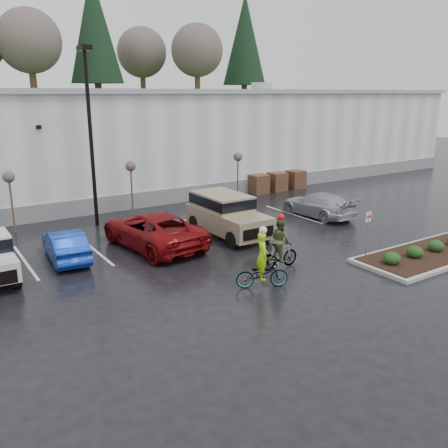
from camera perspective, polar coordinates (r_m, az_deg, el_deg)
ground at (r=18.60m, az=9.36°, el=-6.71°), size 120.00×120.00×0.00m
warehouse at (r=36.67m, az=-14.47°, el=9.86°), size 60.50×15.50×7.20m
wooded_ridge at (r=58.90m, az=-21.93°, el=10.58°), size 80.00×25.00×6.00m
lamppost at (r=25.81m, az=-15.89°, el=12.10°), size 0.50×1.00×9.22m
sapling_west at (r=26.20m, az=-24.45°, el=4.81°), size 0.60×0.60×3.20m
sapling_mid at (r=27.89m, az=-11.16°, el=6.49°), size 0.60×0.60×3.20m
sapling_east at (r=31.45m, az=1.68°, el=7.77°), size 0.60×0.60×3.20m
pallet_stack_a at (r=34.03m, az=4.16°, el=4.83°), size 1.20×1.20×1.35m
pallet_stack_b at (r=35.07m, az=6.38°, el=5.10°), size 1.20×1.20×1.35m
pallet_stack_c at (r=36.23m, az=8.59°, el=5.35°), size 1.20×1.20×1.35m
curb_island at (r=23.14m, az=24.05°, el=-3.22°), size 8.00×3.00×0.15m
mulch_bed at (r=23.11m, az=24.07°, el=-3.00°), size 7.60×2.60×0.04m
shrub_a at (r=20.66m, az=19.56°, el=-3.93°), size 0.70×0.70×0.52m
shrub_b at (r=21.83m, az=21.98°, el=-3.14°), size 0.70×0.70×0.52m
shrub_c at (r=23.04m, az=24.14°, el=-2.42°), size 0.70×0.70×0.52m
fire_lane_sign at (r=20.92m, az=16.89°, el=-0.60°), size 0.30×0.05×2.20m
car_blue at (r=21.47m, az=-18.55°, el=-2.41°), size 1.70×4.11×1.32m
car_red at (r=22.22m, az=-8.58°, el=-0.69°), size 3.41×6.27×1.67m
suv_tan at (r=23.72m, az=0.51°, el=1.02°), size 2.20×5.10×2.06m
car_far_silver at (r=28.09m, az=11.24°, el=2.31°), size 2.14×4.86×1.39m
cyclist_hivis at (r=17.55m, az=4.61°, el=-5.39°), size 2.04×1.42×2.35m
cyclist_olive at (r=19.43m, az=6.73°, el=-2.98°), size 1.78×0.85×2.31m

